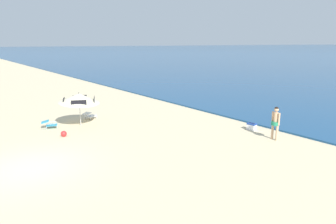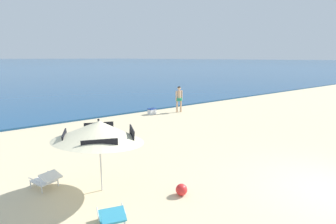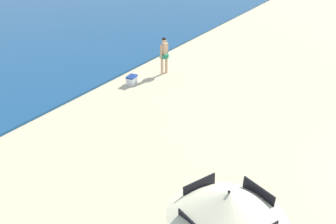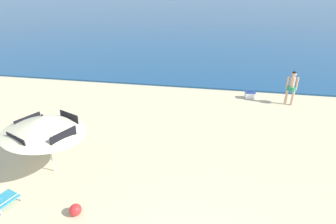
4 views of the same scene
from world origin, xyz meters
name	(u,v)px [view 2 (image 2 of 4)]	position (x,y,z in m)	size (l,w,h in m)	color
ground_plane	(335,193)	(0.00, 0.00, 0.00)	(800.00, 800.00, 0.00)	beige
beach_umbrella_striped_main	(99,131)	(-5.01, 3.99, 1.71)	(2.98, 2.95, 2.10)	silver
lounge_chair_under_umbrella	(112,216)	(-5.52, 2.29, 0.28)	(0.76, 0.97, 0.49)	teal
lounge_chair_beside_umbrella	(46,179)	(-6.19, 5.05, 0.28)	(0.77, 0.98, 0.49)	white
person_standing_near_shore	(179,97)	(3.64, 11.08, 1.01)	(0.52, 0.43, 1.75)	#D8A87F
cooler_box	(152,111)	(1.78, 11.60, 0.20)	(0.55, 0.43, 0.43)	white
beach_ball	(181,190)	(-3.42, 2.44, 0.16)	(0.31, 0.31, 0.31)	red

